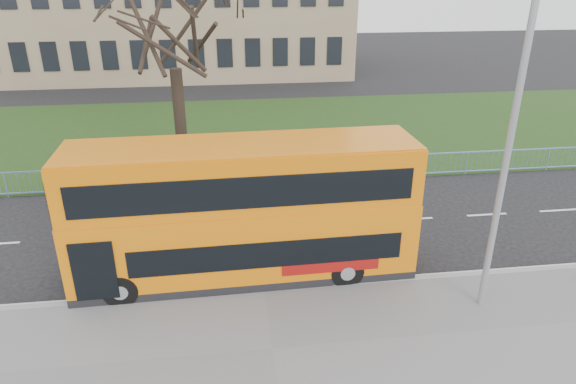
{
  "coord_description": "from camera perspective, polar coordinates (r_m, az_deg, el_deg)",
  "views": [
    {
      "loc": [
        -0.89,
        -14.17,
        8.84
      ],
      "look_at": [
        1.04,
        1.0,
        2.06
      ],
      "focal_mm": 32.0,
      "sensor_mm": 36.0,
      "label": 1
    }
  ],
  "objects": [
    {
      "name": "ground",
      "position": [
        16.73,
        -3.13,
        -8.05
      ],
      "size": [
        120.0,
        120.0,
        0.0
      ],
      "primitive_type": "plane",
      "color": "black",
      "rests_on": "ground"
    },
    {
      "name": "yellow_bus",
      "position": [
        15.17,
        -4.91,
        -1.91
      ],
      "size": [
        10.12,
        2.62,
        4.22
      ],
      "rotation": [
        0.0,
        0.0,
        0.02
      ],
      "color": "orange",
      "rests_on": "ground"
    },
    {
      "name": "kerb",
      "position": [
        15.4,
        -2.69,
        -10.86
      ],
      "size": [
        80.0,
        0.2,
        0.14
      ],
      "primitive_type": "cube",
      "color": "gray",
      "rests_on": "ground"
    },
    {
      "name": "guard_railing",
      "position": [
        22.38,
        -4.46,
        2.08
      ],
      "size": [
        40.0,
        0.12,
        1.1
      ],
      "primitive_type": null,
      "color": "#7495CE",
      "rests_on": "ground"
    },
    {
      "name": "grass_verge",
      "position": [
        29.81,
        -5.26,
        6.63
      ],
      "size": [
        80.0,
        15.4,
        0.08
      ],
      "primitive_type": "cube",
      "color": "#1E3A15",
      "rests_on": "ground"
    },
    {
      "name": "street_lamp",
      "position": [
        13.59,
        23.14,
        5.8
      ],
      "size": [
        1.91,
        0.39,
        9.01
      ],
      "rotation": [
        0.0,
        0.0,
        0.11
      ],
      "color": "#94969C",
      "rests_on": "pavement"
    },
    {
      "name": "bare_tree",
      "position": [
        24.51,
        -12.57,
        15.2
      ],
      "size": [
        7.4,
        7.4,
        10.57
      ],
      "primitive_type": null,
      "color": "black",
      "rests_on": "grass_verge"
    }
  ]
}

